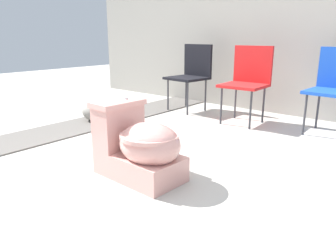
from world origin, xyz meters
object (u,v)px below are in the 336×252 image
folding_chair_left (192,70)px  folding_chair_middle (248,76)px  boulder_near (98,111)px  toilet (140,147)px

folding_chair_left → folding_chair_middle: size_ratio=1.00×
folding_chair_middle → boulder_near: bearing=-52.5°
folding_chair_left → folding_chair_middle: same height
boulder_near → folding_chair_middle: bearing=39.9°
toilet → folding_chair_middle: bearing=96.7°
folding_chair_left → folding_chair_middle: 0.84m
toilet → boulder_near: (-1.44, 0.78, -0.10)m
toilet → folding_chair_middle: 1.87m
folding_chair_left → toilet: bearing=32.5°
folding_chair_middle → folding_chair_left: bearing=-100.0°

